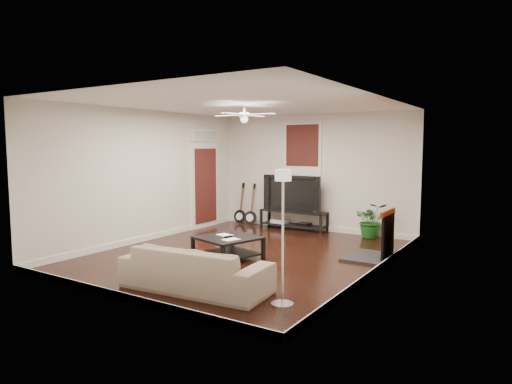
% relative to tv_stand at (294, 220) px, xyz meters
% --- Properties ---
extents(room, '(5.01, 6.01, 2.81)m').
position_rel_tv_stand_xyz_m(room, '(0.42, -2.78, 1.16)').
color(room, black).
rests_on(room, ground).
extents(brick_accent, '(0.02, 2.20, 2.80)m').
position_rel_tv_stand_xyz_m(brick_accent, '(2.91, -1.78, 1.16)').
color(brick_accent, '#A05733').
rests_on(brick_accent, floor).
extents(fireplace, '(0.80, 1.10, 0.92)m').
position_rel_tv_stand_xyz_m(fireplace, '(2.62, -1.78, 0.22)').
color(fireplace, black).
rests_on(fireplace, floor).
extents(window_back, '(1.00, 0.06, 1.30)m').
position_rel_tv_stand_xyz_m(window_back, '(0.12, 0.19, 1.71)').
color(window_back, '#34110E').
rests_on(window_back, wall_back).
extents(door_left, '(0.08, 1.00, 2.50)m').
position_rel_tv_stand_xyz_m(door_left, '(-2.04, -0.88, 1.01)').
color(door_left, white).
rests_on(door_left, wall_left).
extents(tv_stand, '(1.68, 0.45, 0.47)m').
position_rel_tv_stand_xyz_m(tv_stand, '(0.00, 0.00, 0.00)').
color(tv_stand, black).
rests_on(tv_stand, floor).
extents(tv, '(1.50, 0.20, 0.87)m').
position_rel_tv_stand_xyz_m(tv, '(0.00, 0.02, 0.67)').
color(tv, black).
rests_on(tv, tv_stand).
extents(coffee_table, '(1.20, 1.20, 0.41)m').
position_rel_tv_stand_xyz_m(coffee_table, '(0.35, -3.21, -0.03)').
color(coffee_table, black).
rests_on(coffee_table, floor).
extents(sofa, '(2.21, 1.02, 0.63)m').
position_rel_tv_stand_xyz_m(sofa, '(1.00, -4.89, 0.08)').
color(sofa, '#C8B596').
rests_on(sofa, floor).
extents(floor_lamp, '(0.31, 0.31, 1.76)m').
position_rel_tv_stand_xyz_m(floor_lamp, '(2.35, -4.79, 0.64)').
color(floor_lamp, silver).
rests_on(floor_lamp, floor).
extents(potted_plant, '(0.91, 0.86, 0.79)m').
position_rel_tv_stand_xyz_m(potted_plant, '(1.92, 0.04, 0.16)').
color(potted_plant, '#18571B').
rests_on(potted_plant, floor).
extents(guitar_left, '(0.35, 0.25, 1.09)m').
position_rel_tv_stand_xyz_m(guitar_left, '(-1.57, -0.03, 0.31)').
color(guitar_left, black).
rests_on(guitar_left, floor).
extents(guitar_right, '(0.37, 0.29, 1.09)m').
position_rel_tv_stand_xyz_m(guitar_right, '(-1.22, -0.06, 0.31)').
color(guitar_right, black).
rests_on(guitar_right, floor).
extents(ceiling_fan, '(1.24, 1.24, 0.32)m').
position_rel_tv_stand_xyz_m(ceiling_fan, '(0.42, -2.78, 2.36)').
color(ceiling_fan, white).
rests_on(ceiling_fan, ceiling).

